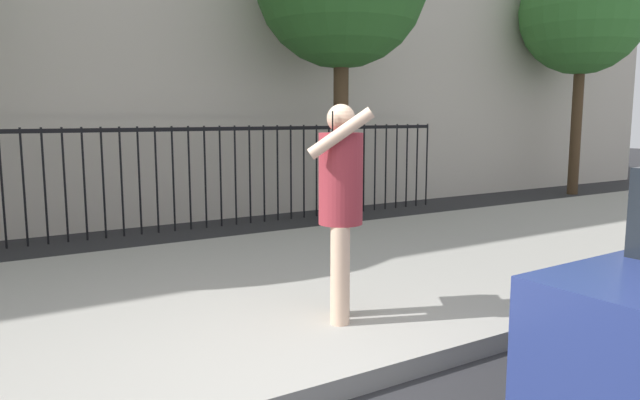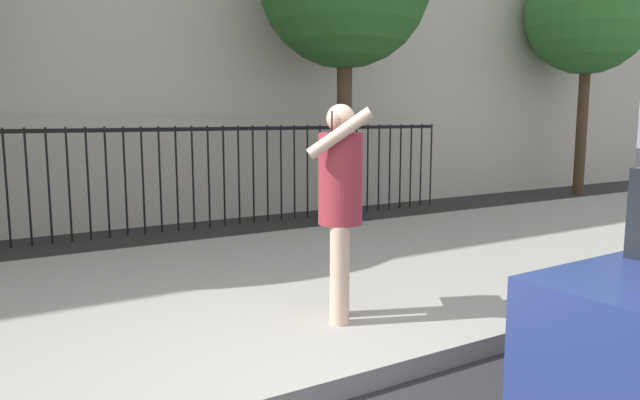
% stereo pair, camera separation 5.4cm
% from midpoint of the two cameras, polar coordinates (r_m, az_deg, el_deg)
% --- Properties ---
extents(sidewalk, '(28.00, 4.40, 0.15)m').
position_cam_midpoint_polar(sidewalk, '(5.66, -10.23, -9.22)').
color(sidewalk, '#9E9B93').
rests_on(sidewalk, ground).
extents(iron_fence, '(12.03, 0.04, 1.60)m').
position_cam_midpoint_polar(iron_fence, '(8.99, -18.96, 3.02)').
color(iron_fence, black).
rests_on(iron_fence, ground).
extents(pedestrian_on_phone, '(0.63, 0.72, 1.69)m').
position_cam_midpoint_polar(pedestrian_on_phone, '(4.58, 2.31, 0.36)').
color(pedestrian_on_phone, beige).
rests_on(pedestrian_on_phone, sidewalk).
extents(street_tree_mid, '(2.69, 2.69, 5.34)m').
position_cam_midpoint_polar(street_tree_mid, '(14.61, 24.60, 16.16)').
color(street_tree_mid, '#4C3823').
rests_on(street_tree_mid, ground).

